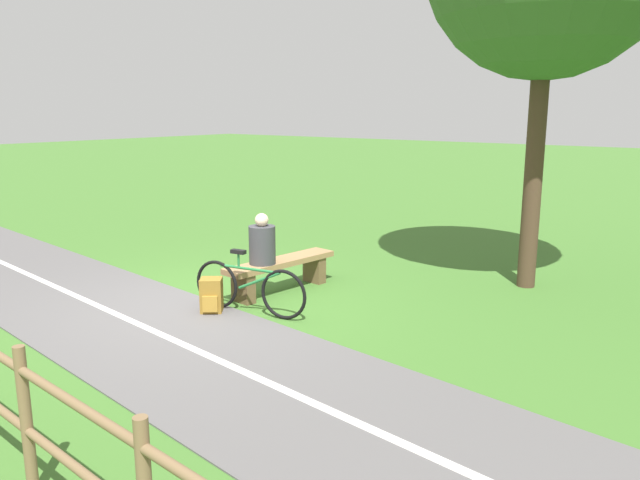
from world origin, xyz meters
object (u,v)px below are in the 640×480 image
Objects in this scene: person_seated at (262,243)px; bicycle at (249,288)px; bench at (281,269)px; backpack at (211,296)px.

bicycle is (0.65, 0.36, -0.43)m from person_seated.
backpack is at bearing 2.42° from bench.
backpack is at bearing -156.16° from bicycle.
bench is 4.12× the size of backpack.
bicycle is at bearing 24.41° from bench.
person_seated is 0.86m from bicycle.
person_seated is at bearing 108.37° from bicycle.
bench is 0.56m from person_seated.
person_seated is (0.34, -0.04, 0.44)m from bench.
bicycle is 0.51m from backpack.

